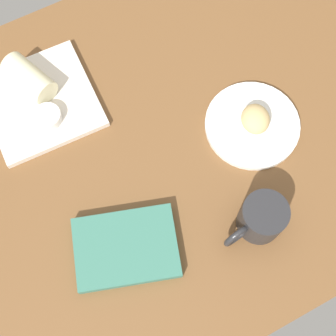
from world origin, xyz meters
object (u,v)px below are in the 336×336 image
Objects in this scene: scone_pastry at (255,119)px; square_plate at (41,102)px; sauce_cup at (48,117)px; book_stack at (126,248)px; breakfast_wrap at (29,78)px; round_plate at (252,125)px; coffee_mug at (261,218)px.

square_plate is (-39.30, 27.00, -2.83)cm from scone_pastry.
sauce_cup is 33.41cm from book_stack.
square_plate is at bearing -111.43° from breakfast_wrap.
sauce_cup is at bearing 151.04° from round_plate.
square_plate is 0.98× the size of book_stack.
square_plate is 1.99× the size of breakfast_wrap.
coffee_mug is at bearing -81.64° from breakfast_wrap.
book_stack is (-36.82, -11.59, -2.26)cm from scone_pastry.
scone_pastry is 22.22cm from coffee_mug.
breakfast_wrap is (0.03, 4.24, 3.80)cm from square_plate.
round_plate is at bearing 166.98° from scone_pastry.
sauce_cup is at bearing -90.40° from square_plate.
round_plate is at bearing -34.59° from square_plate.
coffee_mug is (28.60, -41.12, 1.77)cm from sauce_cup.
scone_pastry is 0.59× the size of breakfast_wrap.
scone_pastry is 44.93cm from sauce_cup.
book_stack is at bearing 163.28° from coffee_mug.
sauce_cup is 50.12cm from coffee_mug.
breakfast_wrap is 43.02cm from book_stack.
book_stack is (-36.59, -11.64, 0.67)cm from round_plate.
scone_pastry is at bearing -34.49° from square_plate.
square_plate is at bearing 93.68° from book_stack.
coffee_mug is at bearing -118.94° from scone_pastry.
book_stack is at bearing -107.75° from breakfast_wrap.
square_plate is at bearing 145.51° from scone_pastry.
coffee_mug is at bearing -16.72° from book_stack.
coffee_mug is (-10.51, -19.47, 3.96)cm from round_plate.
book_stack reaches higher than square_plate.
round_plate is 47.46cm from square_plate.
sauce_cup reaches higher than square_plate.
sauce_cup is at bearing 94.33° from book_stack.
coffee_mug reaches higher than scone_pastry.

